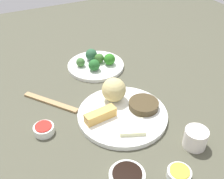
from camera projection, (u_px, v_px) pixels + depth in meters
tabletop at (117, 116)px, 0.90m from camera, size 2.20×2.20×0.02m
main_plate at (122, 115)px, 0.88m from camera, size 0.29×0.29×0.02m
rice_scoop at (114, 90)px, 0.91m from camera, size 0.08×0.08×0.08m
spring_roll at (100, 115)px, 0.84m from camera, size 0.10×0.04×0.03m
crab_rangoon_wonton at (133, 127)px, 0.81m from camera, size 0.10×0.09×0.01m
stir_fry_heap at (144, 105)px, 0.89m from camera, size 0.10×0.10×0.02m
broccoli_plate at (96, 66)px, 1.13m from camera, size 0.23×0.23×0.01m
broccoli_floret_0 at (99, 58)px, 1.12m from camera, size 0.04×0.04×0.04m
broccoli_floret_1 at (94, 65)px, 1.07m from camera, size 0.05×0.05×0.05m
broccoli_floret_2 at (81, 62)px, 1.10m from camera, size 0.04×0.04×0.04m
broccoli_floret_3 at (91, 55)px, 1.14m from camera, size 0.05×0.05×0.05m
broccoli_floret_4 at (109, 59)px, 1.11m from camera, size 0.05×0.05×0.05m
soy_sauce_bowl at (127, 178)px, 0.68m from camera, size 0.09×0.09×0.03m
soy_sauce_bowl_liquid at (127, 174)px, 0.67m from camera, size 0.07×0.07×0.00m
sauce_ramekin_sweet_and_sour at (44, 130)px, 0.82m from camera, size 0.06×0.06×0.02m
sauce_ramekin_sweet_and_sour_liquid at (43, 126)px, 0.81m from camera, size 0.05×0.05×0.00m
sauce_ramekin_hot_mustard at (179, 174)px, 0.69m from camera, size 0.06×0.06×0.02m
sauce_ramekin_hot_mustard_liquid at (180, 171)px, 0.68m from camera, size 0.05×0.05×0.00m
teacup at (195, 138)px, 0.77m from camera, size 0.07×0.07×0.06m
chopsticks_pair at (51, 102)px, 0.94m from camera, size 0.15×0.18×0.01m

